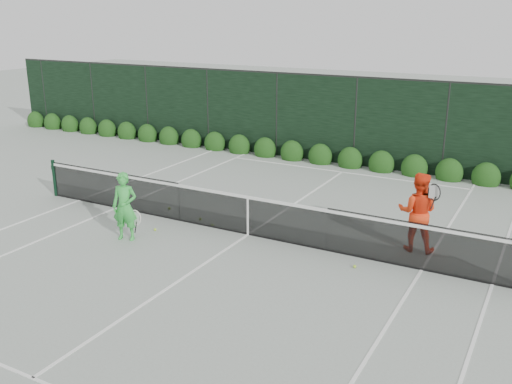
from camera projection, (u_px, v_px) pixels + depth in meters
The scene contains 8 objects.
ground at pixel (248, 235), 13.64m from camera, with size 80.00×80.00×0.00m, color gray.
tennis_net at pixel (247, 214), 13.49m from camera, with size 12.90×0.10×1.07m.
player_woman at pixel (125, 207), 13.15m from camera, with size 0.69×0.55×1.61m.
player_man at pixel (418, 212), 12.51m from camera, with size 0.97×0.79×1.79m.
court_lines at pixel (248, 235), 13.64m from camera, with size 11.03×23.83×0.01m.
windscreen_fence at pixel (178, 207), 10.91m from camera, with size 32.00×21.07×3.06m.
hedge_row at pixel (350, 160), 19.56m from camera, with size 31.66×0.65×0.94m.
tennis_balls at pixel (213, 228), 13.98m from camera, with size 5.71×1.52×0.07m.
Camera 1 is at (6.25, -11.06, 5.08)m, focal length 40.00 mm.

